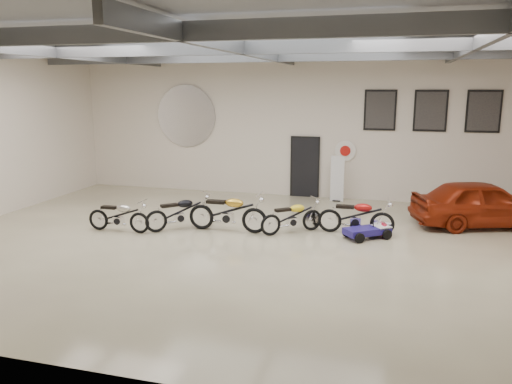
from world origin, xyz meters
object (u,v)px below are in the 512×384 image
(banner_stand, at_px, (337,177))
(vintage_car, at_px, (483,203))
(motorcycle_silver, at_px, (118,215))
(motorcycle_red, at_px, (356,215))
(go_kart, at_px, (371,228))
(motorcycle_gold, at_px, (227,211))
(motorcycle_black, at_px, (179,212))
(motorcycle_yellow, at_px, (292,216))

(banner_stand, xyz_separation_m, vintage_car, (4.30, -2.09, -0.17))
(banner_stand, height_order, motorcycle_silver, banner_stand)
(motorcycle_red, xyz_separation_m, go_kart, (0.42, -0.24, -0.24))
(motorcycle_red, bearing_deg, vintage_car, 26.00)
(motorcycle_red, height_order, go_kart, motorcycle_red)
(banner_stand, bearing_deg, motorcycle_silver, -135.07)
(motorcycle_red, relative_size, vintage_car, 0.51)
(motorcycle_gold, relative_size, motorcycle_red, 1.10)
(motorcycle_black, xyz_separation_m, motorcycle_gold, (1.35, 0.16, 0.07))
(banner_stand, relative_size, motorcycle_red, 0.85)
(motorcycle_silver, distance_m, motorcycle_red, 6.40)
(banner_stand, bearing_deg, motorcycle_yellow, -100.11)
(motorcycle_yellow, xyz_separation_m, motorcycle_red, (1.66, 0.36, 0.05))
(motorcycle_gold, relative_size, vintage_car, 0.56)
(motorcycle_black, height_order, go_kart, motorcycle_black)
(banner_stand, relative_size, motorcycle_black, 0.88)
(motorcycle_red, bearing_deg, motorcycle_yellow, -168.69)
(motorcycle_yellow, relative_size, go_kart, 1.21)
(vintage_car, bearing_deg, banner_stand, 45.29)
(motorcycle_red, bearing_deg, motorcycle_silver, -167.60)
(go_kart, bearing_deg, banner_stand, 70.95)
(motorcycle_silver, xyz_separation_m, motorcycle_gold, (2.84, 0.82, 0.10))
(motorcycle_silver, height_order, motorcycle_red, motorcycle_red)
(banner_stand, height_order, go_kart, banner_stand)
(motorcycle_yellow, bearing_deg, go_kart, -35.77)
(motorcycle_black, bearing_deg, motorcycle_silver, 160.21)
(motorcycle_gold, height_order, go_kart, motorcycle_gold)
(banner_stand, bearing_deg, motorcycle_gold, -118.80)
(motorcycle_black, relative_size, motorcycle_red, 0.96)
(banner_stand, distance_m, motorcycle_yellow, 4.26)
(motorcycle_yellow, xyz_separation_m, go_kart, (2.09, 0.12, -0.20))
(motorcycle_gold, bearing_deg, motorcycle_silver, -164.56)
(banner_stand, bearing_deg, motorcycle_red, -76.43)
(motorcycle_gold, distance_m, go_kart, 3.84)
(motorcycle_silver, distance_m, motorcycle_black, 1.63)
(banner_stand, relative_size, motorcycle_silver, 0.94)
(motorcycle_gold, xyz_separation_m, go_kart, (3.80, 0.42, -0.29))
(motorcycle_yellow, distance_m, go_kart, 2.10)
(motorcycle_silver, distance_m, motorcycle_gold, 2.96)
(motorcycle_silver, relative_size, motorcycle_yellow, 0.99)
(banner_stand, distance_m, go_kart, 4.31)
(motorcycle_yellow, relative_size, motorcycle_red, 0.91)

